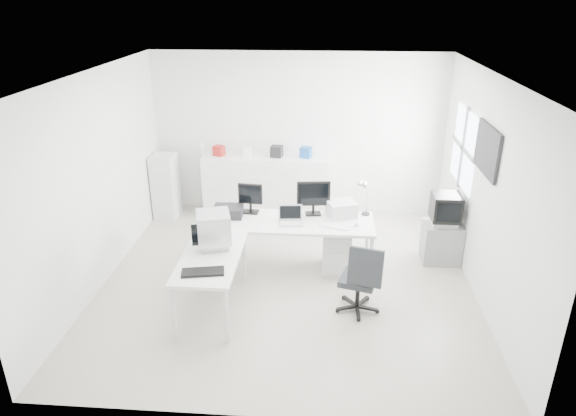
# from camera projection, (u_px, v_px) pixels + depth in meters

# --- Properties ---
(floor) EXTENTS (5.00, 5.00, 0.01)m
(floor) POSITION_uv_depth(u_px,v_px,m) (287.00, 280.00, 7.13)
(floor) COLOR beige
(floor) RESTS_ON ground
(ceiling) EXTENTS (5.00, 5.00, 0.01)m
(ceiling) POSITION_uv_depth(u_px,v_px,m) (287.00, 74.00, 6.03)
(ceiling) COLOR white
(ceiling) RESTS_ON back_wall
(back_wall) EXTENTS (5.00, 0.02, 2.80)m
(back_wall) POSITION_uv_depth(u_px,v_px,m) (298.00, 135.00, 8.88)
(back_wall) COLOR silver
(back_wall) RESTS_ON floor
(left_wall) EXTENTS (0.02, 5.00, 2.80)m
(left_wall) POSITION_uv_depth(u_px,v_px,m) (98.00, 180.00, 6.76)
(left_wall) COLOR silver
(left_wall) RESTS_ON floor
(right_wall) EXTENTS (0.02, 5.00, 2.80)m
(right_wall) POSITION_uv_depth(u_px,v_px,m) (486.00, 191.00, 6.41)
(right_wall) COLOR silver
(right_wall) RESTS_ON floor
(window) EXTENTS (0.02, 1.20, 1.10)m
(window) POSITION_uv_depth(u_px,v_px,m) (463.00, 148.00, 7.43)
(window) COLOR white
(window) RESTS_ON right_wall
(wall_picture) EXTENTS (0.04, 0.90, 0.60)m
(wall_picture) POSITION_uv_depth(u_px,v_px,m) (487.00, 150.00, 6.31)
(wall_picture) COLOR black
(wall_picture) RESTS_ON right_wall
(main_desk) EXTENTS (2.40, 0.80, 0.75)m
(main_desk) POSITION_uv_depth(u_px,v_px,m) (287.00, 245.00, 7.29)
(main_desk) COLOR white
(main_desk) RESTS_ON floor
(side_desk) EXTENTS (0.70, 1.40, 0.75)m
(side_desk) POSITION_uv_depth(u_px,v_px,m) (212.00, 283.00, 6.34)
(side_desk) COLOR white
(side_desk) RESTS_ON floor
(drawer_pedestal) EXTENTS (0.40, 0.50, 0.60)m
(drawer_pedestal) POSITION_uv_depth(u_px,v_px,m) (337.00, 249.00, 7.32)
(drawer_pedestal) COLOR white
(drawer_pedestal) RESTS_ON floor
(inkjet_printer) EXTENTS (0.42, 0.33, 0.15)m
(inkjet_printer) POSITION_uv_depth(u_px,v_px,m) (228.00, 211.00, 7.26)
(inkjet_printer) COLOR black
(inkjet_printer) RESTS_ON main_desk
(lcd_monitor_small) EXTENTS (0.37, 0.23, 0.44)m
(lcd_monitor_small) POSITION_uv_depth(u_px,v_px,m) (250.00, 198.00, 7.32)
(lcd_monitor_small) COLOR black
(lcd_monitor_small) RESTS_ON main_desk
(lcd_monitor_large) EXTENTS (0.49, 0.24, 0.49)m
(lcd_monitor_large) POSITION_uv_depth(u_px,v_px,m) (313.00, 198.00, 7.25)
(lcd_monitor_large) COLOR black
(lcd_monitor_large) RESTS_ON main_desk
(laptop) EXTENTS (0.38, 0.39, 0.23)m
(laptop) POSITION_uv_depth(u_px,v_px,m) (291.00, 216.00, 7.00)
(laptop) COLOR #B7B7BA
(laptop) RESTS_ON main_desk
(white_keyboard) EXTENTS (0.44, 0.26, 0.02)m
(white_keyboard) POSITION_uv_depth(u_px,v_px,m) (334.00, 226.00, 6.96)
(white_keyboard) COLOR white
(white_keyboard) RESTS_ON main_desk
(white_mouse) EXTENTS (0.06, 0.06, 0.06)m
(white_mouse) POSITION_uv_depth(u_px,v_px,m) (356.00, 224.00, 6.97)
(white_mouse) COLOR white
(white_mouse) RESTS_ON main_desk
(laser_printer) EXTENTS (0.47, 0.44, 0.22)m
(laser_printer) POSITION_uv_depth(u_px,v_px,m) (341.00, 209.00, 7.25)
(laser_printer) COLOR silver
(laser_printer) RESTS_ON main_desk
(desk_lamp) EXTENTS (0.22, 0.22, 0.51)m
(desk_lamp) POSITION_uv_depth(u_px,v_px,m) (367.00, 198.00, 7.24)
(desk_lamp) COLOR silver
(desk_lamp) RESTS_ON main_desk
(crt_monitor) EXTENTS (0.52, 0.52, 0.48)m
(crt_monitor) POSITION_uv_depth(u_px,v_px,m) (214.00, 230.00, 6.33)
(crt_monitor) COLOR #B7B7BA
(crt_monitor) RESTS_ON side_desk
(black_keyboard) EXTENTS (0.51, 0.28, 0.03)m
(black_keyboard) POSITION_uv_depth(u_px,v_px,m) (203.00, 272.00, 5.82)
(black_keyboard) COLOR black
(black_keyboard) RESTS_ON side_desk
(office_chair) EXTENTS (0.69, 0.69, 0.96)m
(office_chair) POSITION_uv_depth(u_px,v_px,m) (359.00, 276.00, 6.28)
(office_chair) COLOR #2A2B2F
(office_chair) RESTS_ON floor
(tv_cabinet) EXTENTS (0.54, 0.44, 0.59)m
(tv_cabinet) POSITION_uv_depth(u_px,v_px,m) (441.00, 242.00, 7.53)
(tv_cabinet) COLOR gray
(tv_cabinet) RESTS_ON floor
(crt_tv) EXTENTS (0.50, 0.48, 0.45)m
(crt_tv) POSITION_uv_depth(u_px,v_px,m) (446.00, 210.00, 7.32)
(crt_tv) COLOR black
(crt_tv) RESTS_ON tv_cabinet
(sideboard) EXTENTS (2.15, 0.54, 1.08)m
(sideboard) POSITION_uv_depth(u_px,v_px,m) (266.00, 186.00, 9.01)
(sideboard) COLOR white
(sideboard) RESTS_ON floor
(clutter_box_a) EXTENTS (0.21, 0.20, 0.17)m
(clutter_box_a) POSITION_uv_depth(u_px,v_px,m) (219.00, 151.00, 8.82)
(clutter_box_a) COLOR maroon
(clutter_box_a) RESTS_ON sideboard
(clutter_box_b) EXTENTS (0.16, 0.14, 0.15)m
(clutter_box_b) POSITION_uv_depth(u_px,v_px,m) (248.00, 152.00, 8.79)
(clutter_box_b) COLOR white
(clutter_box_b) RESTS_ON sideboard
(clutter_box_c) EXTENTS (0.22, 0.20, 0.19)m
(clutter_box_c) POSITION_uv_depth(u_px,v_px,m) (277.00, 151.00, 8.75)
(clutter_box_c) COLOR black
(clutter_box_c) RESTS_ON sideboard
(clutter_box_d) EXTENTS (0.22, 0.20, 0.18)m
(clutter_box_d) POSITION_uv_depth(u_px,v_px,m) (306.00, 152.00, 8.72)
(clutter_box_d) COLOR #16509E
(clutter_box_d) RESTS_ON sideboard
(clutter_bottle) EXTENTS (0.07, 0.07, 0.22)m
(clutter_bottle) POSITION_uv_depth(u_px,v_px,m) (202.00, 148.00, 8.87)
(clutter_bottle) COLOR white
(clutter_bottle) RESTS_ON sideboard
(filing_cabinet) EXTENTS (0.39, 0.47, 1.12)m
(filing_cabinet) POSITION_uv_depth(u_px,v_px,m) (166.00, 186.00, 8.94)
(filing_cabinet) COLOR white
(filing_cabinet) RESTS_ON floor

